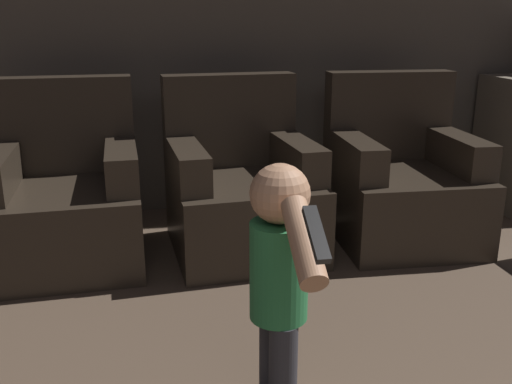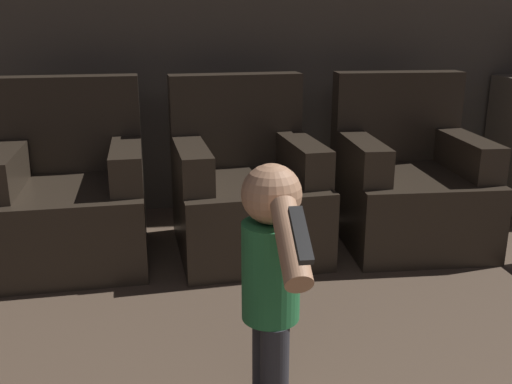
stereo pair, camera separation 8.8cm
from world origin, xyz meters
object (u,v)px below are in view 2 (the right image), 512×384
(person_toddler, at_px, (271,272))
(armchair_right, at_px, (407,185))
(armchair_middle, at_px, (245,191))
(armchair_left, at_px, (72,198))

(person_toddler, bearing_deg, armchair_right, -43.21)
(armchair_middle, bearing_deg, armchair_left, 175.00)
(armchair_right, xyz_separation_m, person_toddler, (-1.05, -1.44, 0.17))
(armchair_left, height_order, armchair_right, same)
(armchair_right, distance_m, person_toddler, 1.79)
(armchair_middle, xyz_separation_m, armchair_right, (0.96, 0.00, 0.00))
(armchair_left, distance_m, person_toddler, 1.69)
(armchair_middle, height_order, person_toddler, armchair_middle)
(armchair_left, bearing_deg, person_toddler, -62.53)
(armchair_left, xyz_separation_m, armchair_right, (1.91, 0.00, 0.00))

